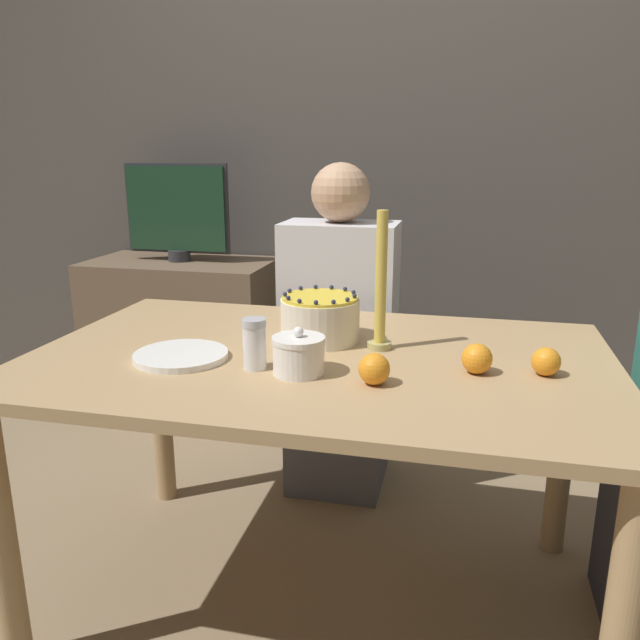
% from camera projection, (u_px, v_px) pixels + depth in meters
% --- Properties ---
extents(ground_plane, '(12.00, 12.00, 0.00)m').
position_uv_depth(ground_plane, '(319.00, 597.00, 1.77)').
color(ground_plane, '#8C7556').
extents(wall_behind, '(8.00, 0.05, 2.60)m').
position_uv_depth(wall_behind, '(392.00, 133.00, 2.74)').
color(wall_behind, '#4C4742').
rests_on(wall_behind, ground_plane).
extents(dining_table, '(1.46, 0.91, 0.73)m').
position_uv_depth(dining_table, '(319.00, 394.00, 1.61)').
color(dining_table, tan).
rests_on(dining_table, ground_plane).
extents(cake, '(0.21, 0.21, 0.14)m').
position_uv_depth(cake, '(320.00, 319.00, 1.68)').
color(cake, '#EFE5CC').
rests_on(cake, dining_table).
extents(sugar_bowl, '(0.12, 0.12, 0.11)m').
position_uv_depth(sugar_bowl, '(299.00, 355.00, 1.43)').
color(sugar_bowl, white).
rests_on(sugar_bowl, dining_table).
extents(sugar_shaker, '(0.06, 0.06, 0.12)m').
position_uv_depth(sugar_shaker, '(254.00, 344.00, 1.46)').
color(sugar_shaker, white).
rests_on(sugar_shaker, dining_table).
extents(plate_stack, '(0.23, 0.23, 0.02)m').
position_uv_depth(plate_stack, '(181.00, 356.00, 1.55)').
color(plate_stack, white).
rests_on(plate_stack, dining_table).
extents(candle, '(0.06, 0.06, 0.36)m').
position_uv_depth(candle, '(381.00, 292.00, 1.59)').
color(candle, tan).
rests_on(candle, dining_table).
extents(orange_fruit_0, '(0.07, 0.07, 0.07)m').
position_uv_depth(orange_fruit_0, '(374.00, 369.00, 1.37)').
color(orange_fruit_0, orange).
rests_on(orange_fruit_0, dining_table).
extents(orange_fruit_1, '(0.07, 0.07, 0.07)m').
position_uv_depth(orange_fruit_1, '(546.00, 362.00, 1.43)').
color(orange_fruit_1, orange).
rests_on(orange_fruit_1, dining_table).
extents(orange_fruit_2, '(0.07, 0.07, 0.07)m').
position_uv_depth(orange_fruit_2, '(477.00, 359.00, 1.44)').
color(orange_fruit_2, orange).
rests_on(orange_fruit_2, dining_table).
extents(person_man_blue_shirt, '(0.40, 0.34, 1.19)m').
position_uv_depth(person_man_blue_shirt, '(339.00, 352.00, 2.27)').
color(person_man_blue_shirt, '#595960').
rests_on(person_man_blue_shirt, ground_plane).
extents(side_cabinet, '(0.84, 0.46, 0.74)m').
position_uv_depth(side_cabinet, '(184.00, 339.00, 2.93)').
color(side_cabinet, brown).
rests_on(side_cabinet, ground_plane).
extents(tv_monitor, '(0.49, 0.10, 0.43)m').
position_uv_depth(tv_monitor, '(177.00, 211.00, 2.78)').
color(tv_monitor, '#2D2D33').
rests_on(tv_monitor, side_cabinet).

